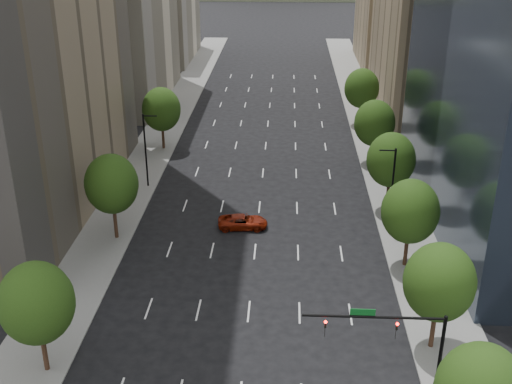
# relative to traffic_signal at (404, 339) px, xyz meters

# --- Properties ---
(sidewalk_left) EXTENTS (6.00, 200.00, 0.15)m
(sidewalk_left) POSITION_rel_traffic_signal_xyz_m (-26.03, 30.00, -5.10)
(sidewalk_left) COLOR slate
(sidewalk_left) RESTS_ON ground
(sidewalk_right) EXTENTS (6.00, 200.00, 0.15)m
(sidewalk_right) POSITION_rel_traffic_signal_xyz_m (4.97, 30.00, -5.10)
(sidewalk_right) COLOR slate
(sidewalk_right) RESTS_ON ground
(filler_left) EXTENTS (14.00, 26.00, 18.00)m
(filler_left) POSITION_rel_traffic_signal_xyz_m (-35.53, 106.00, 3.83)
(filler_left) COLOR beige
(filler_left) RESTS_ON ground
(parking_tan_right) EXTENTS (14.00, 30.00, 30.00)m
(parking_tan_right) POSITION_rel_traffic_signal_xyz_m (14.47, 70.00, 9.83)
(parking_tan_right) COLOR #8C7759
(parking_tan_right) RESTS_ON ground
(filler_right) EXTENTS (14.00, 26.00, 16.00)m
(filler_right) POSITION_rel_traffic_signal_xyz_m (14.47, 103.00, 2.83)
(filler_right) COLOR #8C7759
(filler_right) RESTS_ON ground
(tree_right_1) EXTENTS (5.20, 5.20, 8.75)m
(tree_right_1) POSITION_rel_traffic_signal_xyz_m (3.47, 6.00, 0.58)
(tree_right_1) COLOR #382316
(tree_right_1) RESTS_ON ground
(tree_right_2) EXTENTS (5.20, 5.20, 8.61)m
(tree_right_2) POSITION_rel_traffic_signal_xyz_m (3.47, 18.00, 0.43)
(tree_right_2) COLOR #382316
(tree_right_2) RESTS_ON ground
(tree_right_3) EXTENTS (5.20, 5.20, 8.89)m
(tree_right_3) POSITION_rel_traffic_signal_xyz_m (3.47, 30.00, 0.72)
(tree_right_3) COLOR #382316
(tree_right_3) RESTS_ON ground
(tree_right_4) EXTENTS (5.20, 5.20, 8.46)m
(tree_right_4) POSITION_rel_traffic_signal_xyz_m (3.47, 44.00, 0.29)
(tree_right_4) COLOR #382316
(tree_right_4) RESTS_ON ground
(tree_right_5) EXTENTS (5.20, 5.20, 8.75)m
(tree_right_5) POSITION_rel_traffic_signal_xyz_m (3.47, 60.00, 0.58)
(tree_right_5) COLOR #382316
(tree_right_5) RESTS_ON ground
(tree_left_0) EXTENTS (5.20, 5.20, 8.75)m
(tree_left_0) POSITION_rel_traffic_signal_xyz_m (-24.53, 2.00, 0.58)
(tree_left_0) COLOR #382316
(tree_left_0) RESTS_ON ground
(tree_left_1) EXTENTS (5.20, 5.20, 8.97)m
(tree_left_1) POSITION_rel_traffic_signal_xyz_m (-24.53, 22.00, 0.79)
(tree_left_1) COLOR #382316
(tree_left_1) RESTS_ON ground
(tree_left_2) EXTENTS (5.20, 5.20, 8.68)m
(tree_left_2) POSITION_rel_traffic_signal_xyz_m (-24.53, 48.00, 0.50)
(tree_left_2) COLOR #382316
(tree_left_2) RESTS_ON ground
(streetlight_rn) EXTENTS (1.70, 0.20, 9.00)m
(streetlight_rn) POSITION_rel_traffic_signal_xyz_m (2.91, 25.00, -0.33)
(streetlight_rn) COLOR black
(streetlight_rn) RESTS_ON ground
(streetlight_ln) EXTENTS (1.70, 0.20, 9.00)m
(streetlight_ln) POSITION_rel_traffic_signal_xyz_m (-23.96, 35.00, -0.33)
(streetlight_ln) COLOR black
(streetlight_ln) RESTS_ON ground
(traffic_signal) EXTENTS (9.12, 0.40, 7.38)m
(traffic_signal) POSITION_rel_traffic_signal_xyz_m (0.00, 0.00, 0.00)
(traffic_signal) COLOR black
(traffic_signal) RESTS_ON ground
(car_red_far) EXTENTS (5.24, 2.67, 1.42)m
(car_red_far) POSITION_rel_traffic_signal_xyz_m (-12.03, 24.92, -4.46)
(car_red_far) COLOR maroon
(car_red_far) RESTS_ON ground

